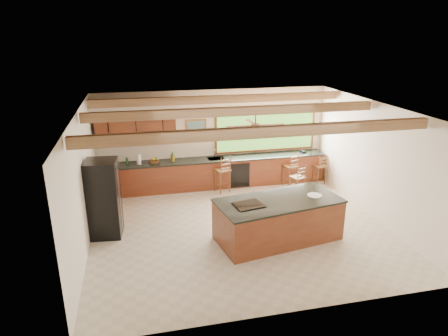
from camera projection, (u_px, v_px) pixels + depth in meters
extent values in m
plane|color=beige|center=(240.00, 228.00, 9.99)|extent=(7.20, 7.20, 0.00)
cube|color=silver|center=(214.00, 138.00, 12.50)|extent=(7.20, 0.04, 3.00)
cube|color=silver|center=(292.00, 237.00, 6.51)|extent=(7.20, 0.04, 3.00)
cube|color=silver|center=(82.00, 184.00, 8.75)|extent=(0.04, 6.50, 3.00)
cube|color=silver|center=(376.00, 161.00, 10.26)|extent=(0.04, 6.50, 3.00)
cube|color=tan|center=(241.00, 109.00, 9.01)|extent=(7.20, 6.50, 0.04)
cube|color=#9F7C4F|center=(263.00, 132.00, 7.58)|extent=(7.10, 0.15, 0.22)
cube|color=#9F7C4F|center=(236.00, 111.00, 9.52)|extent=(7.10, 0.15, 0.22)
cube|color=#9F7C4F|center=(220.00, 99.00, 11.18)|extent=(7.10, 0.15, 0.22)
cube|color=brown|center=(136.00, 131.00, 11.70)|extent=(2.30, 0.35, 0.70)
cube|color=beige|center=(135.00, 111.00, 11.44)|extent=(2.60, 0.50, 0.48)
cylinder|color=#FFEABF|center=(110.00, 120.00, 11.37)|extent=(0.10, 0.10, 0.01)
cylinder|color=#FFEABF|center=(160.00, 118.00, 11.66)|extent=(0.10, 0.10, 0.01)
cube|color=#7FBF44|center=(266.00, 130.00, 12.77)|extent=(3.20, 0.04, 1.30)
cube|color=#A16D31|center=(196.00, 128.00, 12.24)|extent=(0.64, 0.03, 0.54)
cube|color=#457D68|center=(196.00, 128.00, 12.22)|extent=(0.54, 0.01, 0.44)
cube|color=brown|center=(216.00, 173.00, 12.53)|extent=(7.00, 0.65, 0.88)
cube|color=black|center=(216.00, 159.00, 12.38)|extent=(7.04, 0.69, 0.04)
cube|color=brown|center=(106.00, 202.00, 10.41)|extent=(0.65, 2.35, 0.88)
cube|color=black|center=(104.00, 186.00, 10.26)|extent=(0.69, 2.39, 0.04)
cube|color=black|center=(240.00, 176.00, 12.38)|extent=(0.60, 0.02, 0.78)
cube|color=silver|center=(216.00, 159.00, 12.38)|extent=(0.50, 0.38, 0.03)
cylinder|color=silver|center=(215.00, 152.00, 12.51)|extent=(0.03, 0.03, 0.30)
cylinder|color=silver|center=(215.00, 149.00, 12.37)|extent=(0.03, 0.20, 0.03)
cylinder|color=white|center=(139.00, 159.00, 11.77)|extent=(0.13, 0.13, 0.32)
cylinder|color=#1C4622|center=(127.00, 161.00, 11.78)|extent=(0.06, 0.06, 0.21)
cylinder|color=#1C4622|center=(127.00, 161.00, 11.88)|extent=(0.05, 0.05, 0.19)
cube|color=black|center=(303.00, 151.00, 12.96)|extent=(0.22, 0.20, 0.08)
cube|color=brown|center=(278.00, 220.00, 9.34)|extent=(3.00, 1.77, 0.95)
cube|color=black|center=(279.00, 201.00, 9.18)|extent=(3.05, 1.82, 0.04)
cube|color=black|center=(249.00, 205.00, 8.89)|extent=(0.71, 0.60, 0.02)
cylinder|color=white|center=(315.00, 195.00, 9.41)|extent=(0.35, 0.35, 0.02)
cube|color=black|center=(104.00, 199.00, 9.38)|extent=(0.80, 0.78, 1.88)
cube|color=silver|center=(120.00, 197.00, 9.46)|extent=(0.03, 0.05, 1.73)
cube|color=brown|center=(222.00, 170.00, 12.04)|extent=(0.53, 0.53, 0.04)
cylinder|color=brown|center=(218.00, 183.00, 11.98)|extent=(0.04, 0.04, 0.68)
cylinder|color=brown|center=(229.00, 182.00, 12.05)|extent=(0.04, 0.04, 0.68)
cylinder|color=brown|center=(216.00, 180.00, 12.28)|extent=(0.04, 0.04, 0.68)
cylinder|color=brown|center=(226.00, 179.00, 12.35)|extent=(0.04, 0.04, 0.68)
cube|color=brown|center=(290.00, 166.00, 12.52)|extent=(0.49, 0.49, 0.04)
cylinder|color=brown|center=(287.00, 178.00, 12.45)|extent=(0.04, 0.04, 0.64)
cylinder|color=brown|center=(296.00, 177.00, 12.52)|extent=(0.04, 0.04, 0.64)
cylinder|color=brown|center=(284.00, 175.00, 12.74)|extent=(0.04, 0.04, 0.64)
cylinder|color=brown|center=(293.00, 174.00, 12.80)|extent=(0.04, 0.04, 0.64)
cube|color=brown|center=(298.00, 177.00, 11.73)|extent=(0.45, 0.45, 0.04)
cylinder|color=brown|center=(294.00, 189.00, 11.67)|extent=(0.03, 0.03, 0.58)
cylinder|color=brown|center=(303.00, 188.00, 11.73)|extent=(0.03, 0.03, 0.58)
cylinder|color=brown|center=(291.00, 186.00, 11.93)|extent=(0.03, 0.03, 0.58)
cylinder|color=brown|center=(299.00, 185.00, 11.99)|extent=(0.03, 0.03, 0.58)
cube|color=brown|center=(320.00, 166.00, 12.75)|extent=(0.39, 0.39, 0.04)
cylinder|color=brown|center=(317.00, 177.00, 12.70)|extent=(0.03, 0.03, 0.56)
cylinder|color=brown|center=(325.00, 176.00, 12.75)|extent=(0.03, 0.03, 0.56)
cylinder|color=brown|center=(313.00, 174.00, 12.95)|extent=(0.03, 0.03, 0.56)
cylinder|color=brown|center=(321.00, 173.00, 13.00)|extent=(0.03, 0.03, 0.56)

